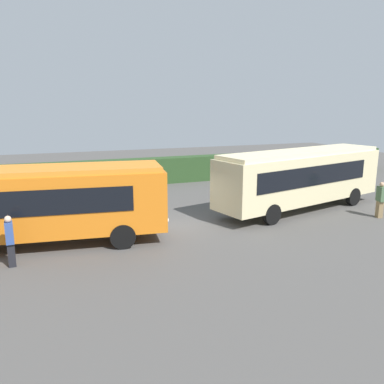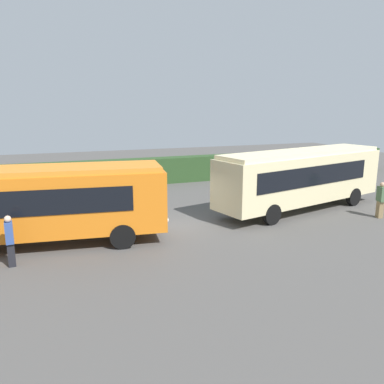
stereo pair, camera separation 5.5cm
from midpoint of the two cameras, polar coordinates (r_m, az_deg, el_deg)
The scene contains 7 objects.
ground_plane at distance 18.10m, azimuth -2.58°, elevation -5.22°, with size 64.00×64.00×0.00m, color #514F4C.
bus_orange at distance 16.48m, azimuth -20.72°, elevation -1.24°, with size 9.69×3.60×3.17m.
bus_cream at distance 21.52m, azimuth 15.61°, elevation 2.28°, with size 10.61×4.74×3.21m.
person_left at distance 15.00m, azimuth -25.18°, elevation -6.35°, with size 0.30×0.46×1.84m.
person_center at distance 19.40m, azimuth -19.38°, elevation -1.58°, with size 0.44×0.36×1.90m.
person_right at distance 21.57m, azimuth 25.79°, elevation -0.93°, with size 0.37×0.53×1.82m.
hedge_row at distance 27.71m, azimuth -9.27°, elevation 2.86°, with size 44.00×1.19×1.82m, color #2A4823.
Camera 1 is at (-5.29, -16.39, 5.56)m, focal length 36.46 mm.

